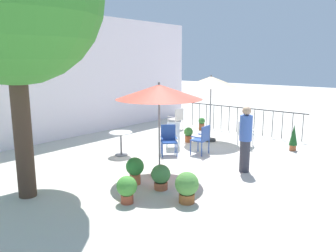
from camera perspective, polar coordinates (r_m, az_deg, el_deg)
The scene contains 21 objects.
ground_plane at distance 10.58m, azimuth 2.50°, elevation -4.50°, with size 60.00×60.00×0.00m, color beige.
villa_facade at distance 13.50m, azimuth -13.33°, elevation 8.43°, with size 11.44×0.30×4.56m, color white.
terrace_railing at distance 13.63m, azimuth 12.44°, elevation 1.74°, with size 0.03×5.19×1.01m.
patio_umbrella_0 at distance 11.80m, azimuth 7.36°, elevation 7.41°, with size 1.88×1.88×2.37m.
patio_umbrella_1 at distance 8.05m, azimuth -1.53°, elevation 5.70°, with size 2.10×2.10×2.35m.
cafe_table_0 at distance 10.23m, azimuth -8.03°, elevation -2.25°, with size 0.70×0.70×0.72m.
patio_chair_0 at distance 10.89m, azimuth 0.86°, elevation -1.31°, with size 0.66×0.65×0.89m.
patio_chair_1 at distance 10.25m, azimuth 5.86°, elevation -2.00°, with size 0.52×0.46×0.90m.
patio_chair_2 at distance 13.90m, azimuth 1.55°, elevation 1.45°, with size 0.53×0.50×0.89m.
patio_chair_3 at distance 10.20m, azimuth 0.10°, elevation -2.10°, with size 0.65×0.65×0.92m.
patio_chair_4 at distance 11.39m, azimuth 13.03°, elevation -1.04°, with size 0.53×0.55×0.87m.
potted_plant_0 at distance 6.90m, azimuth -7.04°, elevation -10.46°, with size 0.42×0.42×0.57m.
potted_plant_1 at distance 13.95m, azimuth 5.78°, elevation 0.46°, with size 0.27×0.27×0.52m.
potted_plant_2 at distance 12.63m, azimuth -0.23°, elevation -0.78°, with size 0.28×0.28×0.44m.
potted_plant_3 at distance 11.82m, azimuth 3.50°, elevation -1.36°, with size 0.32×0.32×0.53m.
potted_plant_4 at distance 7.87m, azimuth -5.66°, elevation -7.26°, with size 0.43×0.43×0.64m.
potted_plant_5 at distance 11.40m, azimuth 20.65°, elevation -1.75°, with size 0.26×0.26×0.85m.
potted_plant_6 at distance 7.55m, azimuth -1.23°, elevation -8.54°, with size 0.43×0.43×0.57m.
potted_plant_7 at distance 6.87m, azimuth 3.24°, elevation -10.19°, with size 0.49×0.49×0.65m.
potted_plant_8 at distance 12.00m, azimuth 0.55°, elevation -1.34°, with size 0.26×0.27×0.48m.
standing_person at distance 8.79m, azimuth 13.09°, elevation -2.08°, with size 0.42×0.42×1.71m.
Camera 1 is at (-8.10, -6.18, 2.86)m, focal length 35.69 mm.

